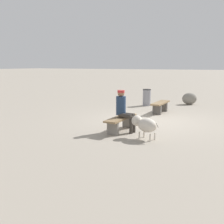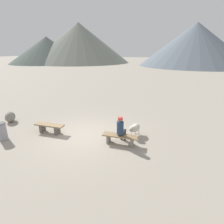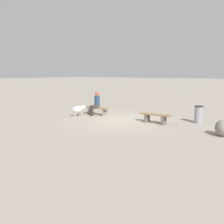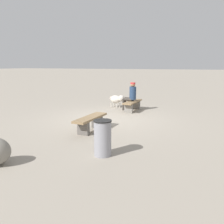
# 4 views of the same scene
# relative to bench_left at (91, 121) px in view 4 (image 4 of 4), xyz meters

# --- Properties ---
(ground) EXTENTS (210.00, 210.00, 0.06)m
(ground) POSITION_rel_bench_left_xyz_m (1.84, 0.27, -0.36)
(ground) COLOR #9E9384
(bench_left) EXTENTS (1.59, 0.41, 0.48)m
(bench_left) POSITION_rel_bench_left_xyz_m (0.00, 0.00, 0.00)
(bench_left) COLOR #605B56
(bench_left) RESTS_ON ground
(bench_right) EXTENTS (1.61, 0.42, 0.46)m
(bench_right) POSITION_rel_bench_left_xyz_m (3.82, -0.10, -0.00)
(bench_right) COLOR gray
(bench_right) RESTS_ON ground
(seated_person) EXTENTS (0.37, 0.65, 1.33)m
(seated_person) POSITION_rel_bench_left_xyz_m (3.83, -0.01, 0.43)
(seated_person) COLOR navy
(seated_person) RESTS_ON ground
(dog) EXTENTS (0.55, 0.91, 0.65)m
(dog) POSITION_rel_bench_left_xyz_m (4.33, 0.91, 0.10)
(dog) COLOR beige
(dog) RESTS_ON ground
(trash_bin) EXTENTS (0.43, 0.43, 0.86)m
(trash_bin) POSITION_rel_bench_left_xyz_m (-1.71, -1.28, 0.10)
(trash_bin) COLOR gray
(trash_bin) RESTS_ON ground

